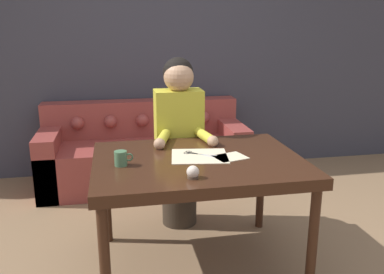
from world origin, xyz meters
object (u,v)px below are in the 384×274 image
(mug, at_px, (121,158))
(pin_cushion, at_px, (193,172))
(scissors, at_px, (194,154))
(person, at_px, (179,141))
(couch, at_px, (144,154))
(dining_table, at_px, (198,169))

(mug, relative_size, pin_cushion, 1.58)
(scissors, height_order, mug, mug)
(person, distance_m, mug, 0.82)
(pin_cushion, bearing_deg, scissors, 77.63)
(person, height_order, pin_cushion, person)
(couch, height_order, scissors, couch)
(dining_table, relative_size, person, 0.98)
(scissors, bearing_deg, person, 91.61)
(couch, bearing_deg, scissors, -81.62)
(couch, relative_size, pin_cushion, 28.23)
(dining_table, height_order, mug, mug)
(dining_table, height_order, scissors, scissors)
(couch, height_order, person, person)
(dining_table, relative_size, pin_cushion, 18.35)
(person, xyz_separation_m, scissors, (0.02, -0.53, 0.06))
(couch, xyz_separation_m, mug, (-0.25, -1.64, 0.50))
(dining_table, relative_size, scissors, 6.43)
(pin_cushion, bearing_deg, mug, 143.02)
(person, distance_m, scissors, 0.54)
(couch, relative_size, person, 1.50)
(dining_table, relative_size, couch, 0.65)
(mug, bearing_deg, scissors, 16.22)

